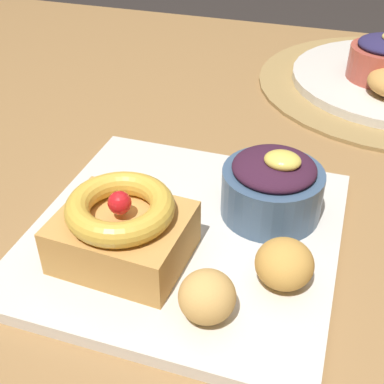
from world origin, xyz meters
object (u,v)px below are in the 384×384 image
at_px(cake_slice, 122,229).
at_px(front_plate, 185,235).
at_px(fritter_middle, 207,296).
at_px(fritter_front, 284,264).
at_px(back_ramekin, 384,58).
at_px(berry_ramekin, 272,186).

bearing_deg(cake_slice, front_plate, 52.37).
bearing_deg(fritter_middle, cake_slice, 155.22).
height_order(front_plate, fritter_front, fritter_front).
bearing_deg(back_ramekin, fritter_front, -98.33).
xyz_separation_m(berry_ramekin, fritter_front, (0.03, -0.08, -0.01)).
distance_m(berry_ramekin, fritter_front, 0.09).
height_order(fritter_middle, back_ramekin, back_ramekin).
relative_size(front_plate, berry_ramekin, 2.93).
bearing_deg(front_plate, cake_slice, -127.63).
bearing_deg(cake_slice, fritter_middle, -24.78).
distance_m(fritter_front, back_ramekin, 0.43).
height_order(cake_slice, fritter_middle, cake_slice).
bearing_deg(fritter_front, berry_ramekin, 107.52).
xyz_separation_m(front_plate, fritter_front, (0.09, -0.04, 0.02)).
xyz_separation_m(berry_ramekin, fritter_middle, (-0.02, -0.13, -0.01)).
height_order(fritter_front, fritter_middle, same).
xyz_separation_m(front_plate, berry_ramekin, (0.07, 0.05, 0.04)).
height_order(front_plate, berry_ramekin, berry_ramekin).
distance_m(front_plate, fritter_front, 0.10).
bearing_deg(berry_ramekin, back_ramekin, 75.46).
height_order(fritter_front, back_ramekin, back_ramekin).
bearing_deg(front_plate, berry_ramekin, 35.99).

